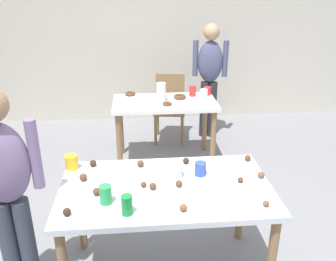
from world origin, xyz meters
The scene contains 34 objects.
wall_back centered at (0.00, 3.20, 1.30)m, with size 6.40×0.10×2.60m, color beige.
dining_table_near centered at (-0.08, -0.10, 0.66)m, with size 1.40×0.80×0.75m.
dining_table_far centered at (0.06, 1.68, 0.63)m, with size 1.15×0.63×0.75m.
chair_far_table centered at (0.18, 2.35, 0.50)m, with size 0.45×0.45×0.87m.
person_girl_near centered at (-1.06, -0.18, 0.88)m, with size 0.46×0.25×1.47m.
person_adult_far centered at (0.70, 2.38, 0.90)m, with size 0.46×0.25×1.51m.
mixing_bowl centered at (-0.06, 0.03, 0.79)m, with size 0.21×0.21×0.09m, color white.
soda_can centered at (-0.33, -0.38, 0.81)m, with size 0.07×0.07×0.12m, color #198438.
fork_near centered at (0.46, 0.03, 0.75)m, with size 0.17×0.02×0.01m, color silver.
cup_near_0 centered at (0.17, 0.03, 0.80)m, with size 0.08×0.08×0.09m, color #3351B2.
cup_near_1 centered at (-0.46, -0.25, 0.81)m, with size 0.08×0.08×0.12m, color green.
cup_near_2 centered at (-0.73, 0.20, 0.80)m, with size 0.09×0.09×0.10m, color yellow.
cake_ball_0 centered at (0.58, -0.04, 0.77)m, with size 0.05×0.05×0.05m, color brown.
cake_ball_1 centered at (-0.24, 0.19, 0.77)m, with size 0.05×0.05×0.05m, color brown.
cake_ball_2 centered at (0.42, -0.09, 0.77)m, with size 0.04×0.04×0.04m, color brown.
cake_ball_3 centered at (0.09, 0.21, 0.77)m, with size 0.05×0.05×0.05m, color #3D2319.
cake_ball_4 centered at (0.50, -0.37, 0.77)m, with size 0.04×0.04×0.04m, color brown.
cake_ball_5 centered at (-0.59, 0.23, 0.77)m, with size 0.05×0.05×0.05m, color #3D2319.
cake_ball_6 centered at (0.01, -0.11, 0.77)m, with size 0.04×0.04×0.04m, color brown.
cake_ball_7 centered at (-0.17, -0.12, 0.77)m, with size 0.05×0.05×0.05m, color brown.
cake_ball_8 centered at (-0.23, -0.09, 0.77)m, with size 0.04×0.04×0.04m, color brown.
cake_ball_9 centered at (0.56, 0.21, 0.77)m, with size 0.05×0.05×0.05m, color brown.
cake_ball_10 centered at (-0.63, 0.03, 0.78)m, with size 0.05×0.05×0.05m, color brown.
cake_ball_11 centered at (-0.68, -0.36, 0.77)m, with size 0.05×0.05×0.05m, color #3D2319.
cake_ball_12 centered at (0.00, -0.38, 0.77)m, with size 0.05×0.05×0.05m, color brown.
cake_ball_13 centered at (-0.52, -0.16, 0.78)m, with size 0.05×0.05×0.05m, color brown.
pitcher_far centered at (0.02, 1.68, 0.85)m, with size 0.11×0.11×0.21m, color white.
cup_far_0 centered at (0.39, 1.84, 0.81)m, with size 0.08×0.08×0.12m, color red.
cup_far_1 centered at (0.57, 1.87, 0.80)m, with size 0.09×0.09×0.10m, color red.
cup_far_2 centered at (0.52, 1.77, 0.80)m, with size 0.09×0.09×0.10m, color white.
donut_far_0 centered at (0.07, 1.54, 0.77)m, with size 0.10×0.10×0.03m, color brown.
donut_far_1 centered at (0.23, 1.76, 0.77)m, with size 0.14×0.14×0.04m, color brown.
donut_far_2 centered at (-0.44, 1.83, 0.76)m, with size 0.10×0.10×0.03m, color white.
donut_far_3 centered at (-0.33, 1.94, 0.77)m, with size 0.12×0.12×0.04m, color brown.
Camera 1 is at (-0.25, -2.13, 2.02)m, focal length 38.47 mm.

